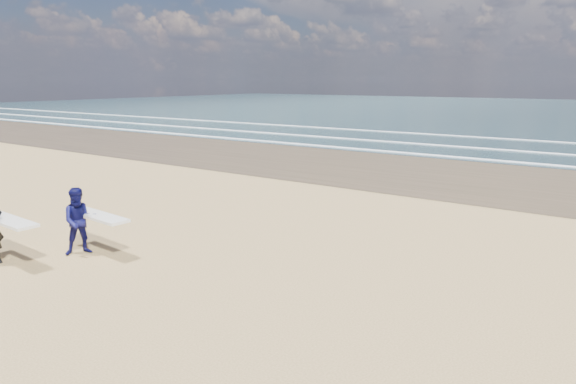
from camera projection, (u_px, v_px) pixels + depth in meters
The scene contains 1 object.
surfer_far at pixel (81, 220), 12.85m from camera, with size 2.24×1.22×1.71m.
Camera 1 is at (10.80, -5.99, 4.32)m, focal length 32.00 mm.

